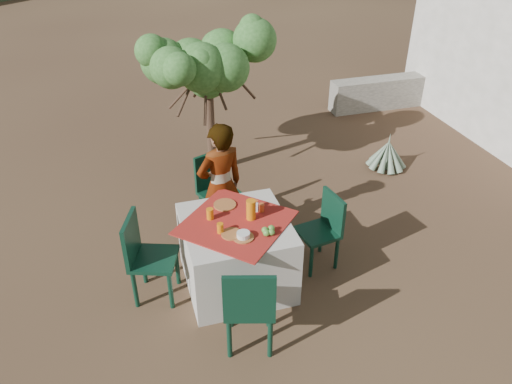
# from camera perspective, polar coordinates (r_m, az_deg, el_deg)

# --- Properties ---
(ground) EXTENTS (160.00, 160.00, 0.00)m
(ground) POSITION_cam_1_polar(r_m,az_deg,el_deg) (5.67, 1.26, -6.82)
(ground) COLOR #39241A
(ground) RESTS_ON ground
(table) EXTENTS (1.30, 1.30, 0.76)m
(table) POSITION_cam_1_polar(r_m,az_deg,el_deg) (5.05, -2.24, -6.97)
(table) COLOR beige
(table) RESTS_ON ground
(chair_far) EXTENTS (0.55, 0.55, 0.92)m
(chair_far) POSITION_cam_1_polar(r_m,az_deg,el_deg) (5.84, -4.52, 0.50)
(chair_far) COLOR black
(chair_far) RESTS_ON ground
(chair_near) EXTENTS (0.54, 0.54, 0.94)m
(chair_near) POSITION_cam_1_polar(r_m,az_deg,el_deg) (4.31, -0.74, -12.78)
(chair_near) COLOR black
(chair_near) RESTS_ON ground
(chair_left) EXTENTS (0.54, 0.54, 0.93)m
(chair_left) POSITION_cam_1_polar(r_m,az_deg,el_deg) (4.94, -12.55, -6.96)
(chair_left) COLOR black
(chair_left) RESTS_ON ground
(chair_right) EXTENTS (0.45, 0.45, 0.84)m
(chair_right) POSITION_cam_1_polar(r_m,az_deg,el_deg) (5.30, 7.74, -3.98)
(chair_right) COLOR black
(chair_right) RESTS_ON ground
(person) EXTENTS (0.62, 0.49, 1.48)m
(person) POSITION_cam_1_polar(r_m,az_deg,el_deg) (5.41, -4.06, 0.63)
(person) COLOR #8C6651
(person) RESTS_ON ground
(shrub_tree) EXTENTS (1.57, 1.54, 1.85)m
(shrub_tree) POSITION_cam_1_polar(r_m,az_deg,el_deg) (6.70, -5.15, 13.79)
(shrub_tree) COLOR #483224
(shrub_tree) RESTS_ON ground
(agave) EXTENTS (0.57, 0.57, 0.60)m
(agave) POSITION_cam_1_polar(r_m,az_deg,el_deg) (7.42, 14.77, 4.14)
(agave) COLOR slate
(agave) RESTS_ON ground
(stone_wall) EXTENTS (2.60, 0.35, 0.55)m
(stone_wall) POSITION_cam_1_polar(r_m,az_deg,el_deg) (9.65, 15.98, 11.05)
(stone_wall) COLOR gray
(stone_wall) RESTS_ON ground
(plate_far) EXTENTS (0.23, 0.23, 0.01)m
(plate_far) POSITION_cam_1_polar(r_m,az_deg,el_deg) (5.06, -3.59, -1.47)
(plate_far) COLOR brown
(plate_far) RESTS_ON table
(plate_near) EXTENTS (0.20, 0.20, 0.01)m
(plate_near) POSITION_cam_1_polar(r_m,az_deg,el_deg) (4.66, -2.80, -4.81)
(plate_near) COLOR brown
(plate_near) RESTS_ON table
(glass_far) EXTENTS (0.07, 0.07, 0.11)m
(glass_far) POSITION_cam_1_polar(r_m,az_deg,el_deg) (4.85, -5.28, -2.50)
(glass_far) COLOR orange
(glass_far) RESTS_ON table
(glass_near) EXTENTS (0.06, 0.06, 0.10)m
(glass_near) POSITION_cam_1_polar(r_m,az_deg,el_deg) (4.66, -4.11, -4.14)
(glass_near) COLOR orange
(glass_near) RESTS_ON table
(juice_pitcher) EXTENTS (0.09, 0.09, 0.21)m
(juice_pitcher) POSITION_cam_1_polar(r_m,az_deg,el_deg) (4.80, -0.57, -2.03)
(juice_pitcher) COLOR orange
(juice_pitcher) RESTS_ON table
(bowl_plate) EXTENTS (0.20, 0.20, 0.01)m
(bowl_plate) POSITION_cam_1_polar(r_m,az_deg,el_deg) (4.61, -1.46, -5.19)
(bowl_plate) COLOR brown
(bowl_plate) RESTS_ON table
(white_bowl) EXTENTS (0.13, 0.13, 0.05)m
(white_bowl) POSITION_cam_1_polar(r_m,az_deg,el_deg) (4.60, -1.46, -4.91)
(white_bowl) COLOR silver
(white_bowl) RESTS_ON bowl_plate
(jar_left) EXTENTS (0.06, 0.06, 0.09)m
(jar_left) POSITION_cam_1_polar(r_m,az_deg,el_deg) (4.94, 0.65, -1.80)
(jar_left) COLOR #C24F22
(jar_left) RESTS_ON table
(jar_right) EXTENTS (0.05, 0.05, 0.08)m
(jar_right) POSITION_cam_1_polar(r_m,az_deg,el_deg) (4.99, -0.03, -1.40)
(jar_right) COLOR #C24F22
(jar_right) RESTS_ON table
(napkin_holder) EXTENTS (0.08, 0.06, 0.09)m
(napkin_holder) POSITION_cam_1_polar(r_m,az_deg,el_deg) (4.95, -0.16, -1.74)
(napkin_holder) COLOR silver
(napkin_holder) RESTS_ON table
(fruit_cluster) EXTENTS (0.13, 0.12, 0.07)m
(fruit_cluster) POSITION_cam_1_polar(r_m,az_deg,el_deg) (4.65, 1.44, -4.47)
(fruit_cluster) COLOR #529034
(fruit_cluster) RESTS_ON table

